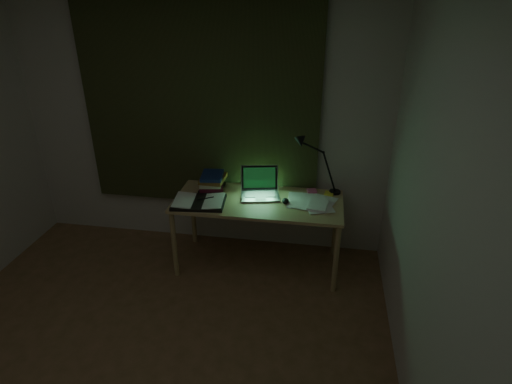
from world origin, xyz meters
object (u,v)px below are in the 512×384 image
laptop (260,185)px  open_textbook (199,202)px  desk (258,233)px  book_stack (212,181)px  loose_papers (312,203)px  desk_lamp (337,165)px

laptop → open_textbook: (-0.51, -0.22, -0.10)m
desk → book_stack: size_ratio=5.86×
laptop → book_stack: bearing=158.8°
loose_papers → desk_lamp: 0.43m
laptop → open_textbook: 0.56m
laptop → book_stack: size_ratio=1.50×
laptop → loose_papers: (0.47, -0.07, -0.11)m
desk → desk_lamp: desk_lamp is taller
desk → laptop: (0.01, 0.07, 0.46)m
desk → loose_papers: (0.47, -0.00, 0.35)m
desk → loose_papers: loose_papers is taller
book_stack → loose_papers: (0.93, -0.15, -0.07)m
open_textbook → book_stack: size_ratio=1.76×
laptop → open_textbook: laptop is taller
laptop → loose_papers: bearing=-20.6°
desk → desk_lamp: size_ratio=2.65×
laptop → loose_papers: size_ratio=0.99×
laptop → open_textbook: bearing=-168.9°
desk_lamp → loose_papers: bearing=-123.8°
laptop → loose_papers: laptop is taller
desk → open_textbook: bearing=-163.8°
book_stack → desk_lamp: 1.15m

